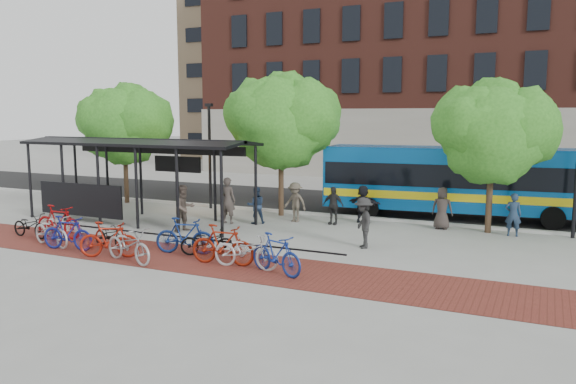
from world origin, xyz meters
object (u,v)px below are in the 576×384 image
at_px(pedestrian_4, 333,205).
at_px(pedestrian_6, 442,208).
at_px(tree_a, 126,121).
at_px(tree_b, 283,118).
at_px(bike_10, 246,250).
at_px(bus, 458,178).
at_px(pedestrian_3, 295,202).
at_px(pedestrian_5, 363,204).
at_px(bike_8, 207,242).
at_px(bike_0, 30,225).
at_px(bike_4, 110,236).
at_px(bike_2, 51,231).
at_px(pedestrian_8, 184,208).
at_px(bike_5, 109,240).
at_px(bus_shelter, 136,152).
at_px(pedestrian_2, 256,205).
at_px(bike_7, 185,236).
at_px(bike_3, 67,233).
at_px(pedestrian_1, 228,200).
at_px(bike_1, 59,222).
at_px(bike_9, 223,245).
at_px(tree_c, 495,129).
at_px(lamp_post_left, 210,153).
at_px(bike_6, 129,245).
at_px(pedestrian_9, 363,223).
at_px(bike_11, 276,254).
at_px(pedestrian_7, 513,215).

bearing_deg(pedestrian_4, pedestrian_6, 16.10).
height_order(tree_a, tree_b, tree_b).
bearing_deg(bike_10, bus, -23.60).
xyz_separation_m(pedestrian_3, pedestrian_5, (2.73, 1.01, -0.05)).
xyz_separation_m(bike_8, pedestrian_3, (0.21, 6.56, 0.38)).
bearing_deg(bike_0, bike_4, -86.35).
relative_size(tree_a, bike_2, 2.95).
xyz_separation_m(pedestrian_6, pedestrian_8, (-9.18, -4.71, 0.07)).
height_order(bike_0, bike_5, bike_5).
xyz_separation_m(bus_shelter, pedestrian_2, (5.00, 1.58, -2.21)).
bearing_deg(bike_7, bike_2, 88.11).
bearing_deg(bus, bike_3, -139.42).
distance_m(bike_8, pedestrian_1, 5.54).
height_order(bike_1, bike_9, bike_9).
distance_m(bike_9, pedestrian_2, 6.65).
distance_m(tree_a, tree_b, 9.01).
relative_size(bus_shelter, tree_c, 1.79).
bearing_deg(tree_b, lamp_post_left, 176.50).
bearing_deg(bike_4, bike_6, -111.54).
relative_size(lamp_post_left, pedestrian_8, 2.77).
relative_size(bike_10, pedestrian_9, 1.21).
bearing_deg(bike_8, bike_4, 76.47).
height_order(bike_9, pedestrian_5, pedestrian_5).
bearing_deg(pedestrian_8, pedestrian_9, -65.29).
bearing_deg(bike_3, bike_7, -79.44).
xyz_separation_m(tree_a, bike_1, (3.44, -7.89, -3.61)).
bearing_deg(bike_6, bike_11, -65.93).
height_order(bus, bike_2, bus).
relative_size(bus, pedestrian_4, 7.42).
distance_m(pedestrian_2, pedestrian_5, 4.57).
distance_m(bus_shelter, bus, 14.15).
relative_size(bike_3, pedestrian_8, 1.07).
xyz_separation_m(bike_5, pedestrian_2, (1.61, 7.05, 0.19)).
bearing_deg(bike_11, pedestrian_4, 28.00).
height_order(bike_2, bike_3, bike_3).
height_order(tree_a, bike_3, tree_a).
height_order(bike_1, pedestrian_4, pedestrian_4).
height_order(bus_shelter, bike_3, bus_shelter).
bearing_deg(tree_b, bike_1, -125.16).
height_order(tree_a, pedestrian_8, tree_a).
distance_m(bike_8, pedestrian_2, 5.63).
height_order(bike_7, bike_10, bike_7).
height_order(bike_6, pedestrian_2, pedestrian_2).
bearing_deg(pedestrian_7, pedestrian_6, -10.44).
xyz_separation_m(bike_6, bike_9, (2.81, 1.00, 0.06)).
distance_m(pedestrian_5, pedestrian_9, 4.58).
distance_m(bike_7, pedestrian_9, 6.10).
xyz_separation_m(bus, pedestrian_8, (-9.40, -7.37, -0.89)).
distance_m(bus, pedestrian_8, 11.98).
distance_m(bike_4, pedestrian_3, 8.07).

